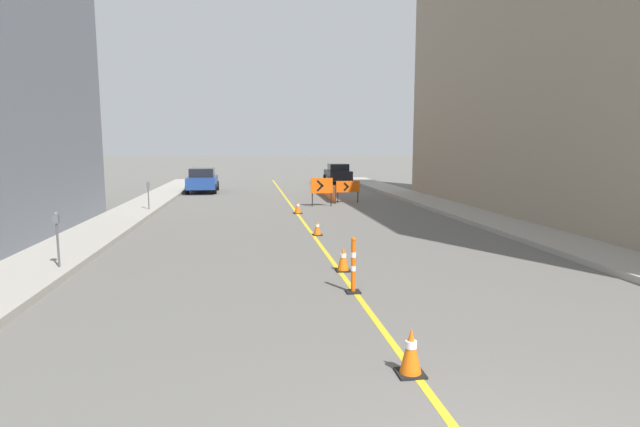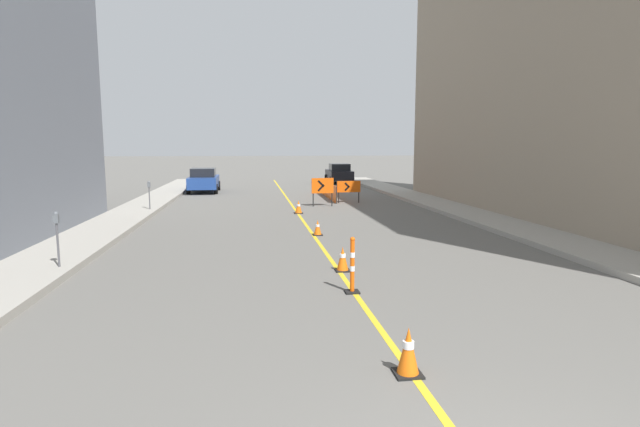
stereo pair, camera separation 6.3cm
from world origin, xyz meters
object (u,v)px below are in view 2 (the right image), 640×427
traffic_cone_nearest (408,351)px  parking_meter_near_curb (57,228)px  arrow_barricade_primary (323,187)px  parking_meter_far_curb (149,189)px  traffic_cone_second (343,259)px  parked_car_curb_near (204,180)px  traffic_cone_third (318,228)px  arrow_barricade_secondary (349,187)px  parked_car_curb_mid (339,173)px  delineator_post_front (352,269)px  traffic_cone_fourth (299,207)px

traffic_cone_nearest → parking_meter_near_curb: bearing=136.5°
arrow_barricade_primary → parking_meter_far_curb: 8.29m
traffic_cone_second → parking_meter_far_curb: bearing=120.0°
parked_car_curb_near → traffic_cone_third: bearing=-73.2°
parking_meter_near_curb → arrow_barricade_secondary: bearing=54.7°
traffic_cone_third → parking_meter_near_curb: 8.10m
traffic_cone_third → parking_meter_far_curb: parking_meter_far_curb is taller
traffic_cone_nearest → parked_car_curb_mid: parked_car_curb_mid is taller
delineator_post_front → traffic_cone_fourth: bearing=89.6°
traffic_cone_third → arrow_barricade_primary: arrow_barricade_primary is taller
traffic_cone_fourth → parked_car_curb_mid: size_ratio=0.13×
traffic_cone_second → parked_car_curb_near: bearing=103.5°
traffic_cone_second → parked_car_curb_mid: parked_car_curb_mid is taller
traffic_cone_nearest → delineator_post_front: delineator_post_front is taller
traffic_cone_third → delineator_post_front: size_ratio=0.44×
traffic_cone_second → arrow_barricade_secondary: bearing=78.2°
traffic_cone_third → parked_car_curb_mid: (4.98, 23.67, 0.54)m
traffic_cone_nearest → parking_meter_far_curb: (-6.60, 17.29, 0.76)m
traffic_cone_fourth → arrow_barricade_primary: (1.47, 2.53, 0.71)m
delineator_post_front → parking_meter_far_curb: size_ratio=0.92×
arrow_barricade_secondary → parked_car_curb_near: (-8.26, 7.32, -0.03)m
arrow_barricade_secondary → parking_meter_far_curb: size_ratio=1.01×
traffic_cone_fourth → parked_car_curb_near: parked_car_curb_near is taller
parked_car_curb_near → parking_meter_near_curb: size_ratio=3.24×
traffic_cone_second → traffic_cone_fourth: (-0.06, 10.58, -0.01)m
arrow_barricade_secondary → parked_car_curb_near: 11.03m
arrow_barricade_secondary → traffic_cone_second: bearing=-106.6°
arrow_barricade_primary → parking_meter_far_curb: size_ratio=1.11×
traffic_cone_second → traffic_cone_fourth: bearing=90.3°
arrow_barricade_primary → parking_meter_near_curb: bearing=-128.8°
traffic_cone_nearest → traffic_cone_third: (0.21, 10.57, -0.07)m
parked_car_curb_mid → parking_meter_far_curb: 20.65m
traffic_cone_second → delineator_post_front: bearing=-94.3°
traffic_cone_fourth → arrow_barricade_secondary: size_ratio=0.45×
parking_meter_far_curb → delineator_post_front: bearing=-63.9°
arrow_barricade_primary → arrow_barricade_secondary: size_ratio=1.10×
traffic_cone_nearest → traffic_cone_fourth: bearing=89.7°
traffic_cone_nearest → parking_meter_near_curb: parking_meter_near_curb is taller
parked_car_curb_near → traffic_cone_fourth: bearing=-65.9°
traffic_cone_nearest → arrow_barricade_primary: (1.56, 18.71, 0.67)m
delineator_post_front → arrow_barricade_primary: bearing=84.1°
traffic_cone_second → delineator_post_front: size_ratio=0.51×
arrow_barricade_secondary → parked_car_curb_mid: size_ratio=0.30×
traffic_cone_fourth → parking_meter_far_curb: parking_meter_far_curb is taller
traffic_cone_third → delineator_post_front: delineator_post_front is taller
traffic_cone_fourth → parking_meter_far_curb: bearing=170.6°
traffic_cone_third → parking_meter_near_curb: bearing=-147.7°
traffic_cone_fourth → parking_meter_near_curb: bearing=-124.0°
traffic_cone_fourth → parked_car_curb_mid: parked_car_curb_mid is taller
traffic_cone_third → traffic_cone_fourth: (-0.11, 5.61, 0.03)m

